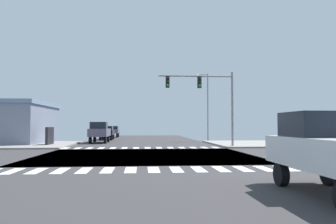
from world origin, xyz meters
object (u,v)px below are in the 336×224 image
Objects in this scene: street_lamp at (206,101)px; pickup_trailing_2 at (100,131)px; pickup_nearside_1 at (332,149)px; sedan_queued_3 at (113,131)px; traffic_signal_mast at (204,91)px; sedan_crossing_2 at (107,132)px.

street_lamp is 1.64× the size of pickup_trailing_2.
street_lamp is 32.34m from pickup_nearside_1.
pickup_nearside_1 is at bearing 101.82° from sedan_queued_3.
street_lamp is at bearing -168.04° from pickup_trailing_2.
pickup_nearside_1 is (-0.26, -20.35, -3.69)m from traffic_signal_mast.
pickup_trailing_2 reaches higher than sedan_queued_3.
traffic_signal_mast is 1.32× the size of pickup_nearside_1.
pickup_nearside_1 is 38.67m from sedan_crossing_2.
traffic_signal_mast is 20.68m from pickup_nearside_1.
traffic_signal_mast is 11.92m from street_lamp.
traffic_signal_mast is 0.80× the size of street_lamp.
pickup_nearside_1 is at bearing 108.83° from pickup_trailing_2.
sedan_crossing_2 is 0.84× the size of pickup_trailing_2.
sedan_queued_3 is at bearing 101.82° from pickup_nearside_1.
street_lamp is at bearing 78.26° from traffic_signal_mast.
sedan_crossing_2 is at bearing 157.19° from street_lamp.
pickup_nearside_1 and pickup_trailing_2 have the same top height.
traffic_signal_mast is at bearing 89.28° from pickup_nearside_1.
traffic_signal_mast reaches higher than pickup_trailing_2.
pickup_trailing_2 is at bearing 90.00° from sedan_queued_3.
pickup_trailing_2 is (-10.26, 8.98, -3.69)m from traffic_signal_mast.
sedan_crossing_2 is at bearing 90.00° from sedan_queued_3.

